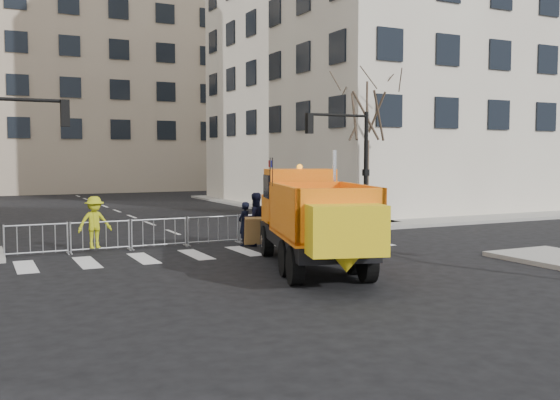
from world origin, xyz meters
name	(u,v)px	position (x,y,z in m)	size (l,w,h in m)	color
ground	(300,281)	(0.00, 0.00, 0.00)	(120.00, 120.00, 0.00)	black
sidewalk_back	(198,240)	(0.00, 8.50, 0.07)	(64.00, 5.00, 0.15)	gray
building_far	(57,70)	(0.00, 52.00, 12.00)	(30.00, 18.00, 24.00)	tan
traffic_light_right	(366,170)	(8.50, 9.50, 2.70)	(0.18, 0.18, 5.40)	black
crowd_barriers	(187,231)	(-0.75, 7.60, 0.55)	(12.60, 0.60, 1.10)	#9EA0A5
street_tree	(367,148)	(9.20, 10.50, 3.75)	(3.00, 3.00, 7.50)	#382B21
plow_truck	(313,216)	(1.16, 1.37, 1.57)	(4.89, 9.44, 3.54)	black
cop_a	(244,224)	(1.20, 6.69, 0.83)	(0.60, 0.40, 1.65)	black
cop_b	(255,219)	(1.56, 6.52, 1.00)	(0.97, 0.76, 2.00)	black
cop_c	(290,220)	(2.86, 6.17, 0.94)	(1.10, 0.46, 1.89)	black
worker	(95,222)	(-4.10, 7.51, 1.06)	(1.17, 0.67, 1.81)	#B2B815
newspaper_box	(338,221)	(5.47, 6.96, 0.70)	(0.45, 0.40, 1.10)	red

